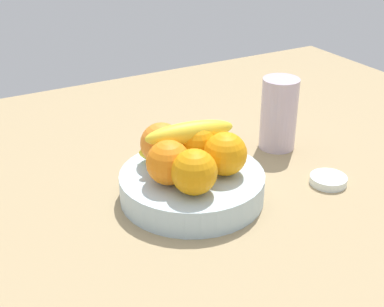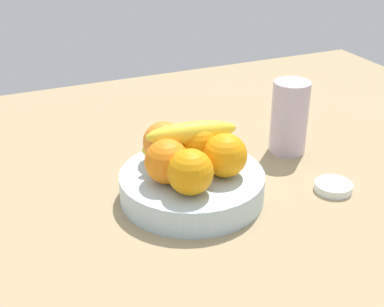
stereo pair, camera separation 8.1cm
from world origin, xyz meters
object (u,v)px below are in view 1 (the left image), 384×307
object	(u,v)px
orange_center	(198,143)
jar_lid	(328,180)
fruit_bowl	(192,185)
orange_back_left	(161,144)
orange_front_left	(194,172)
banana_bunch	(187,144)
orange_front_right	(225,154)
orange_back_right	(167,161)
thermos_tumbler	(279,114)

from	to	relation	value
orange_center	jar_lid	bearing A→B (deg)	-28.05
fruit_bowl	orange_back_left	bearing A→B (deg)	114.94
orange_front_left	jar_lid	size ratio (longest dim) A/B	1.11
orange_front_left	orange_back_left	distance (cm)	12.38
orange_center	banana_bunch	bearing A→B (deg)	-178.33
orange_front_right	banana_bunch	world-z (taller)	banana_bunch
jar_lid	orange_center	bearing A→B (deg)	151.95
orange_front_left	orange_center	xyz separation A→B (cm)	(6.05, 9.44, 0.00)
orange_front_right	orange_back_left	xyz separation A→B (cm)	(-8.12, 9.27, 0.00)
fruit_bowl	orange_front_left	bearing A→B (deg)	-116.15
orange_front_left	orange_back_right	bearing A→B (deg)	111.59
orange_front_right	jar_lid	size ratio (longest dim) A/B	1.11
fruit_bowl	banana_bunch	xyz separation A→B (cm)	(0.89, 3.40, 6.73)
orange_front_left	orange_front_right	bearing A→B (deg)	21.07
orange_back_left	fruit_bowl	bearing A→B (deg)	-65.06
orange_back_right	orange_front_right	bearing A→B (deg)	-13.13
orange_center	jar_lid	world-z (taller)	orange_center
jar_lid	thermos_tumbler	bearing A→B (deg)	86.45
fruit_bowl	orange_back_right	distance (cm)	8.25
orange_center	banana_bunch	xyz separation A→B (cm)	(-2.22, -0.06, 0.27)
thermos_tumbler	jar_lid	world-z (taller)	thermos_tumbler
orange_center	thermos_tumbler	size ratio (longest dim) A/B	0.50
orange_front_left	thermos_tumbler	world-z (taller)	thermos_tumbler
orange_back_left	thermos_tumbler	xyz separation A→B (cm)	(29.46, 3.05, -1.15)
orange_front_right	orange_center	xyz separation A→B (cm)	(-2.03, 6.33, 0.00)
orange_front_right	orange_back_left	distance (cm)	12.32
banana_bunch	fruit_bowl	bearing A→B (deg)	-104.65
orange_back_right	thermos_tumbler	world-z (taller)	thermos_tumbler
orange_back_right	jar_lid	bearing A→B (deg)	-14.57
orange_back_right	banana_bunch	world-z (taller)	banana_bunch
orange_front_left	orange_back_right	distance (cm)	5.92
orange_front_right	banana_bunch	xyz separation A→B (cm)	(-4.26, 6.26, 0.27)
orange_front_right	orange_back_right	distance (cm)	10.53
orange_front_right	orange_center	world-z (taller)	same
thermos_tumbler	orange_back_left	bearing A→B (deg)	-174.10
orange_front_right	thermos_tumbler	xyz separation A→B (cm)	(21.34, 12.31, -1.15)
banana_bunch	jar_lid	size ratio (longest dim) A/B	2.54
orange_back_left	orange_back_right	distance (cm)	7.20
orange_front_right	thermos_tumbler	distance (cm)	24.66
orange_front_right	orange_back_right	world-z (taller)	same
fruit_bowl	orange_front_right	bearing A→B (deg)	-29.11
orange_center	orange_back_left	size ratio (longest dim) A/B	1.00
banana_bunch	jar_lid	xyz separation A→B (cm)	(24.49, -11.80, -8.48)
orange_front_left	orange_front_right	distance (cm)	8.66
orange_back_left	orange_front_right	bearing A→B (deg)	-48.77
fruit_bowl	orange_front_left	distance (cm)	9.27
orange_center	jar_lid	size ratio (longest dim) A/B	1.11
orange_front_left	orange_back_right	world-z (taller)	same
orange_back_left	jar_lid	xyz separation A→B (cm)	(28.35, -14.80, -8.20)
thermos_tumbler	jar_lid	size ratio (longest dim) A/B	2.21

